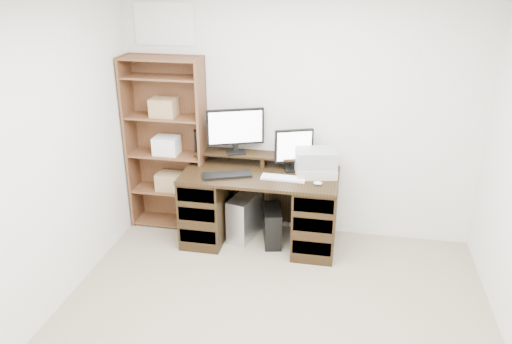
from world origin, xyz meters
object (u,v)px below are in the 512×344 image
(monitor_small, at_px, (294,148))
(tower_silver, at_px, (245,216))
(printer, at_px, (316,171))
(tower_black, at_px, (272,226))
(desk, at_px, (260,207))
(monitor_wide, at_px, (235,129))
(bookshelf, at_px, (167,143))

(monitor_small, xyz_separation_m, tower_silver, (-0.47, -0.08, -0.74))
(printer, relative_size, tower_black, 0.93)
(tower_silver, bearing_deg, desk, -8.44)
(tower_silver, distance_m, tower_black, 0.31)
(monitor_wide, height_order, monitor_small, monitor_wide)
(tower_black, relative_size, bookshelf, 0.23)
(desk, height_order, tower_silver, desk)
(monitor_wide, distance_m, tower_silver, 0.91)
(printer, distance_m, tower_silver, 0.90)
(desk, xyz_separation_m, tower_black, (0.13, 0.00, -0.20))
(tower_silver, relative_size, tower_black, 1.13)
(printer, relative_size, bookshelf, 0.21)
(monitor_wide, bearing_deg, tower_black, -47.06)
(tower_black, distance_m, bookshelf, 1.37)
(bookshelf, bearing_deg, printer, -5.88)
(desk, xyz_separation_m, monitor_small, (0.30, 0.15, 0.58))
(printer, height_order, tower_silver, printer)
(monitor_small, distance_m, printer, 0.30)
(desk, bearing_deg, monitor_wide, 145.30)
(monitor_small, bearing_deg, tower_silver, 168.77)
(monitor_wide, xyz_separation_m, printer, (0.81, -0.14, -0.32))
(desk, relative_size, tower_black, 3.70)
(monitor_wide, relative_size, bookshelf, 0.30)
(printer, xyz_separation_m, bookshelf, (-1.54, 0.16, 0.12))
(monitor_wide, bearing_deg, tower_silver, -69.05)
(tower_black, bearing_deg, printer, -5.44)
(tower_silver, bearing_deg, printer, 12.71)
(tower_black, bearing_deg, bookshelf, 156.17)
(desk, relative_size, monitor_wide, 2.78)
(tower_silver, height_order, bookshelf, bookshelf)
(desk, height_order, monitor_small, monitor_small)
(printer, relative_size, tower_silver, 0.82)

